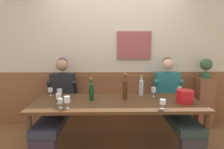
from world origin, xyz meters
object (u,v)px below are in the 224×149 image
(wine_glass_mid_left, at_px, (163,102))
(wine_glass_center_rear, at_px, (180,89))
(ice_bucket, at_px, (185,96))
(person_right_seat, at_px, (58,102))
(wine_bottle_clear_water, at_px, (141,87))
(wine_glass_mid_right, at_px, (59,96))
(dining_table, at_px, (117,106))
(person_left_seat, at_px, (173,101))
(wine_glass_by_bottle, at_px, (60,91))
(wine_glass_center_front, at_px, (60,102))
(wine_bottle_amber_mid, at_px, (125,88))
(wine_glass_left_end, at_px, (50,90))
(wall_bench, at_px, (115,113))
(wine_glass_right_end, at_px, (154,90))
(wine_bottle_green_tall, at_px, (91,91))
(potted_plant, at_px, (206,66))
(wine_glass_near_bucket, at_px, (67,100))

(wine_glass_mid_left, height_order, wine_glass_center_rear, wine_glass_center_rear)
(ice_bucket, bearing_deg, person_right_seat, 167.62)
(wine_glass_center_rear, bearing_deg, wine_bottle_clear_water, -178.61)
(wine_glass_mid_right, bearing_deg, ice_bucket, -0.07)
(dining_table, height_order, wine_bottle_clear_water, wine_bottle_clear_water)
(person_left_seat, height_order, ice_bucket, person_left_seat)
(wine_glass_by_bottle, height_order, wine_glass_center_front, wine_glass_by_bottle)
(wine_glass_mid_right, bearing_deg, wine_glass_center_rear, 13.09)
(person_right_seat, distance_m, wine_bottle_amber_mid, 1.11)
(wine_glass_left_end, relative_size, wine_glass_mid_left, 1.00)
(wine_bottle_clear_water, xyz_separation_m, wine_glass_mid_left, (0.16, -0.69, -0.05))
(wall_bench, height_order, wine_glass_center_front, wall_bench)
(wine_glass_right_end, height_order, wine_glass_center_front, wine_glass_right_end)
(wine_bottle_green_tall, distance_m, wine_glass_mid_right, 0.47)
(wall_bench, xyz_separation_m, wine_glass_right_end, (0.58, -0.50, 0.54))
(person_right_seat, height_order, wine_bottle_amber_mid, person_right_seat)
(ice_bucket, relative_size, wine_glass_by_bottle, 1.68)
(dining_table, relative_size, wine_glass_left_end, 18.95)
(wine_bottle_clear_water, bearing_deg, wall_bench, 134.03)
(person_left_seat, bearing_deg, wine_glass_mid_left, -118.06)
(wall_bench, height_order, wine_glass_right_end, wall_bench)
(wine_bottle_amber_mid, distance_m, wine_bottle_green_tall, 0.50)
(wine_bottle_green_tall, bearing_deg, wine_glass_mid_right, -161.49)
(person_left_seat, xyz_separation_m, potted_plant, (0.71, 0.44, 0.51))
(person_right_seat, distance_m, wine_bottle_green_tall, 0.67)
(wine_bottle_amber_mid, relative_size, potted_plant, 1.08)
(wine_bottle_amber_mid, relative_size, wine_bottle_clear_water, 1.19)
(wine_glass_mid_right, bearing_deg, wine_glass_mid_left, -11.40)
(dining_table, bearing_deg, wall_bench, 90.00)
(wine_glass_near_bucket, height_order, potted_plant, potted_plant)
(wine_glass_mid_left, xyz_separation_m, wine_glass_right_end, (0.02, 0.61, 0.01))
(wine_bottle_clear_water, distance_m, wine_glass_mid_right, 1.28)
(dining_table, distance_m, wine_bottle_amber_mid, 0.29)
(wine_bottle_amber_mid, xyz_separation_m, wine_glass_right_end, (0.46, 0.13, -0.07))
(wall_bench, distance_m, person_left_seat, 1.07)
(potted_plant, bearing_deg, wine_glass_center_rear, -145.07)
(wine_glass_right_end, bearing_deg, wine_bottle_green_tall, -169.22)
(wine_glass_by_bottle, relative_size, wine_glass_mid_left, 1.13)
(wine_bottle_clear_water, relative_size, wine_glass_right_end, 2.24)
(wine_bottle_amber_mid, height_order, potted_plant, potted_plant)
(wine_bottle_amber_mid, distance_m, wine_glass_right_end, 0.48)
(ice_bucket, bearing_deg, wall_bench, 138.87)
(wine_bottle_amber_mid, xyz_separation_m, wine_glass_mid_right, (-0.94, -0.20, -0.07))
(wall_bench, height_order, person_right_seat, person_right_seat)
(wine_bottle_green_tall, bearing_deg, person_left_seat, 11.83)
(wine_bottle_green_tall, height_order, wine_bottle_clear_water, wine_bottle_green_tall)
(wine_bottle_clear_water, relative_size, potted_plant, 0.91)
(wine_glass_by_bottle, relative_size, wine_glass_center_rear, 1.06)
(dining_table, relative_size, potted_plant, 6.60)
(wall_bench, xyz_separation_m, wine_glass_by_bottle, (-0.86, -0.56, 0.55))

